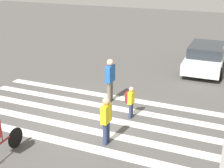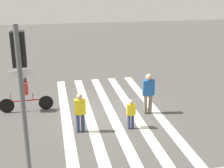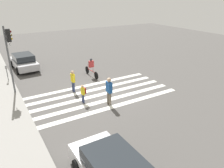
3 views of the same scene
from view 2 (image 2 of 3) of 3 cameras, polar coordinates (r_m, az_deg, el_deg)
The scene contains 7 objects.
ground_plane at distance 13.96m, azimuth -0.18°, elevation -5.34°, with size 60.00×60.00×0.00m, color #4C4947.
crosswalk_stripes at distance 13.96m, azimuth -0.18°, elevation -5.33°, with size 4.41×10.00×0.01m.
traffic_light at distance 7.79m, azimuth -16.23°, elevation 0.22°, with size 0.60×0.50×4.74m.
pedestrian_child_with_backpack at distance 13.67m, azimuth 6.64°, elevation -1.35°, with size 0.52×0.27×1.83m.
pedestrian_adult_blue_shirt at distance 12.34m, azimuth 3.47°, elevation -5.06°, with size 0.35×0.29×1.24m.
pedestrian_adult_tall_backpack at distance 12.03m, azimuth -5.87°, elevation -4.86°, with size 0.45×0.24×1.59m.
cyclist_near_curb at distance 14.39m, azimuth -15.53°, elevation -1.60°, with size 2.37×0.40×1.61m.
Camera 2 is at (2.47, 12.51, 5.68)m, focal length 50.00 mm.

